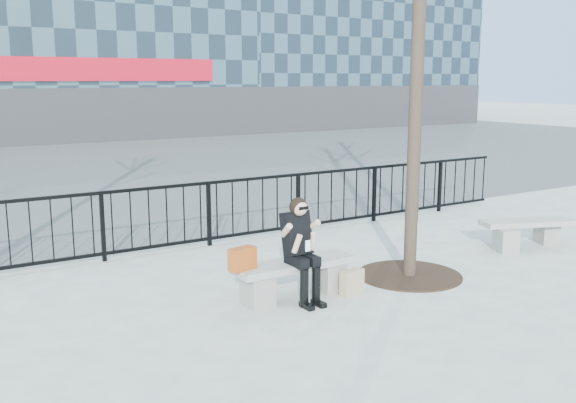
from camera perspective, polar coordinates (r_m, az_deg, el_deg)
ground at (r=8.42m, az=0.59°, el=-8.52°), size 120.00×120.00×0.00m
street_surface at (r=22.28m, az=-20.75°, el=2.96°), size 60.00×23.00×0.01m
railing at (r=10.83m, az=-8.01°, el=-1.19°), size 14.00×0.06×1.10m
tree_grate at (r=9.46m, az=10.72°, el=-6.45°), size 1.50×1.50×0.02m
bench_main at (r=8.33m, az=0.60°, el=-6.57°), size 1.65×0.46×0.49m
bench_second at (r=11.51m, az=20.49°, el=-2.42°), size 1.58×0.44×0.47m
seated_woman at (r=8.10m, az=1.22°, el=-4.36°), size 0.50×0.64×1.34m
handbag at (r=7.89m, az=-4.09°, el=-5.10°), size 0.37×0.23×0.28m
shopping_bag at (r=8.51m, az=5.69°, el=-7.17°), size 0.37×0.20×0.34m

